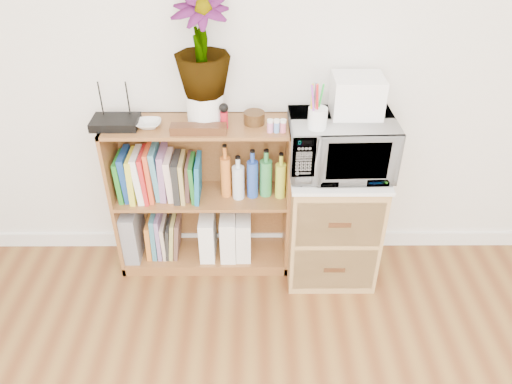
{
  "coord_description": "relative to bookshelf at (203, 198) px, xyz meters",
  "views": [
    {
      "loc": [
        -0.05,
        -0.26,
        2.14
      ],
      "look_at": [
        -0.04,
        1.95,
        0.62
      ],
      "focal_mm": 35.0,
      "sensor_mm": 36.0,
      "label": 1
    }
  ],
  "objects": [
    {
      "name": "lower_books",
      "position": [
        -0.25,
        -0.0,
        -0.27
      ],
      "size": [
        0.21,
        0.19,
        0.29
      ],
      "color": "orange",
      "rests_on": "bookshelf"
    },
    {
      "name": "paint_jars",
      "position": [
        0.41,
        -0.09,
        0.5
      ],
      "size": [
        0.11,
        0.04,
        0.06
      ],
      "primitive_type": "cube",
      "color": "pink",
      "rests_on": "bookshelf"
    },
    {
      "name": "small_appliance",
      "position": [
        0.82,
        -0.02,
        0.64
      ],
      "size": [
        0.25,
        0.21,
        0.2
      ],
      "primitive_type": "cube",
      "color": "white",
      "rests_on": "microwave"
    },
    {
      "name": "router",
      "position": [
        -0.42,
        -0.02,
        0.5
      ],
      "size": [
        0.24,
        0.16,
        0.04
      ],
      "primitive_type": "cube",
      "color": "black",
      "rests_on": "bookshelf"
    },
    {
      "name": "potted_plant",
      "position": [
        0.05,
        0.02,
        0.89
      ],
      "size": [
        0.28,
        0.28,
        0.5
      ],
      "primitive_type": "imported",
      "color": "#437D32",
      "rests_on": "plant_pot"
    },
    {
      "name": "magazine_holder_right",
      "position": [
        0.23,
        -0.01,
        -0.27
      ],
      "size": [
        0.09,
        0.22,
        0.28
      ],
      "primitive_type": "cube",
      "color": "white",
      "rests_on": "bookshelf"
    },
    {
      "name": "kokeshi_doll",
      "position": [
        0.15,
        -0.04,
        0.52
      ],
      "size": [
        0.04,
        0.04,
        0.09
      ],
      "primitive_type": "cylinder",
      "color": "maroon",
      "rests_on": "bookshelf"
    },
    {
      "name": "bookshelf",
      "position": [
        0.0,
        0.0,
        0.0
      ],
      "size": [
        1.0,
        0.3,
        0.95
      ],
      "primitive_type": "cube",
      "color": "brown",
      "rests_on": "ground"
    },
    {
      "name": "magazine_holder_mid",
      "position": [
        0.14,
        -0.01,
        -0.26
      ],
      "size": [
        0.09,
        0.23,
        0.29
      ],
      "primitive_type": "cube",
      "color": "white",
      "rests_on": "bookshelf"
    },
    {
      "name": "file_box",
      "position": [
        -0.44,
        0.0,
        -0.24
      ],
      "size": [
        0.1,
        0.26,
        0.33
      ],
      "primitive_type": "cube",
      "color": "gray",
      "rests_on": "bookshelf"
    },
    {
      "name": "skirting_board",
      "position": [
        0.35,
        0.14,
        -0.42
      ],
      "size": [
        4.0,
        0.02,
        0.1
      ],
      "primitive_type": "cube",
      "color": "white",
      "rests_on": "ground"
    },
    {
      "name": "wicker_unit",
      "position": [
        0.75,
        -0.08,
        -0.12
      ],
      "size": [
        0.5,
        0.45,
        0.7
      ],
      "primitive_type": "cube",
      "color": "#9E7542",
      "rests_on": "ground"
    },
    {
      "name": "liquor_bottles",
      "position": [
        0.29,
        0.0,
        0.17
      ],
      "size": [
        0.37,
        0.07,
        0.32
      ],
      "color": "orange",
      "rests_on": "bookshelf"
    },
    {
      "name": "microwave",
      "position": [
        0.75,
        -0.08,
        0.39
      ],
      "size": [
        0.55,
        0.38,
        0.3
      ],
      "primitive_type": "imported",
      "rotation": [
        0.0,
        0.0,
        0.03
      ],
      "color": "white",
      "rests_on": "wicker_unit"
    },
    {
      "name": "wooden_bowl",
      "position": [
        0.3,
        0.01,
        0.51
      ],
      "size": [
        0.11,
        0.11,
        0.06
      ],
      "primitive_type": "cylinder",
      "color": "#35210E",
      "rests_on": "bookshelf"
    },
    {
      "name": "plant_pot",
      "position": [
        0.05,
        0.02,
        0.56
      ],
      "size": [
        0.19,
        0.19,
        0.16
      ],
      "primitive_type": "cylinder",
      "color": "white",
      "rests_on": "bookshelf"
    },
    {
      "name": "white_bowl",
      "position": [
        -0.25,
        -0.03,
        0.49
      ],
      "size": [
        0.13,
        0.13,
        0.03
      ],
      "primitive_type": "imported",
      "color": "silver",
      "rests_on": "bookshelf"
    },
    {
      "name": "cookbooks",
      "position": [
        -0.24,
        -0.0,
        0.16
      ],
      "size": [
        0.47,
        0.2,
        0.31
      ],
      "color": "#207822",
      "rests_on": "bookshelf"
    },
    {
      "name": "magazine_holder_left",
      "position": [
        0.02,
        -0.01,
        -0.27
      ],
      "size": [
        0.09,
        0.22,
        0.28
      ],
      "primitive_type": "cube",
      "color": "white",
      "rests_on": "bookshelf"
    },
    {
      "name": "pen_cup",
      "position": [
        0.61,
        -0.17,
        0.59
      ],
      "size": [
        0.09,
        0.09,
        0.1
      ],
      "primitive_type": "cylinder",
      "color": "white",
      "rests_on": "microwave"
    },
    {
      "name": "trinket_box",
      "position": [
        0.02,
        -0.1,
        0.5
      ],
      "size": [
        0.28,
        0.07,
        0.05
      ],
      "primitive_type": "cube",
      "color": "#3A2410",
      "rests_on": "bookshelf"
    }
  ]
}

